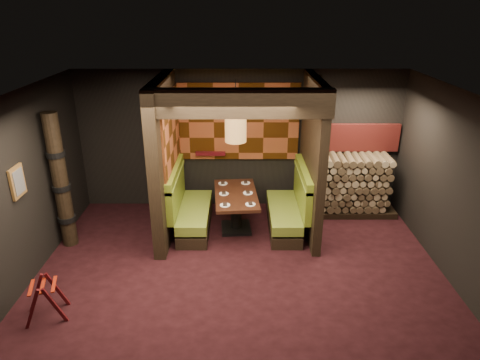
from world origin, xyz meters
name	(u,v)px	position (x,y,z in m)	size (l,w,h in m)	color
floor	(240,280)	(0.00, 0.00, -0.01)	(6.50, 5.50, 0.02)	black
ceiling	(240,97)	(0.00, 0.00, 2.86)	(6.50, 5.50, 0.02)	black
wall_back	(240,140)	(0.00, 2.76, 1.43)	(6.50, 0.02, 2.85)	black
wall_front	(240,334)	(0.00, -2.76, 1.43)	(6.50, 0.02, 2.85)	black
wall_left	(14,197)	(-3.26, 0.00, 1.43)	(0.02, 5.50, 2.85)	black
wall_right	(466,197)	(3.26, 0.00, 1.43)	(0.02, 5.50, 2.85)	black
partition_left	(165,158)	(-1.35, 1.65, 1.43)	(0.20, 2.20, 2.85)	black
partition_right	(312,157)	(1.30, 1.70, 1.43)	(0.15, 2.10, 2.85)	black
header_beam	(238,103)	(-0.02, 0.70, 2.63)	(2.85, 0.18, 0.44)	black
tapa_back_panel	(239,122)	(-0.02, 2.71, 1.82)	(2.40, 0.06, 1.55)	#9E4927
tapa_side_panel	(172,133)	(-1.23, 1.82, 1.85)	(0.04, 1.85, 1.45)	#9E4927
lacquer_shelf	(211,153)	(-0.60, 2.65, 1.18)	(0.60, 0.12, 0.07)	#530D15
booth_bench_left	(189,210)	(-0.96, 1.65, 0.40)	(0.68, 1.60, 1.14)	black
booth_bench_right	(289,210)	(0.93, 1.65, 0.40)	(0.68, 1.60, 1.14)	black
dining_table	(236,205)	(-0.08, 1.61, 0.51)	(0.87, 1.47, 0.75)	black
place_settings	(236,193)	(-0.08, 1.61, 0.76)	(0.70, 1.18, 0.03)	white
pendant_lamp	(236,129)	(-0.08, 1.56, 2.00)	(0.37, 0.37, 1.08)	olive
framed_picture	(17,182)	(-3.22, 0.10, 1.62)	(0.05, 0.36, 0.46)	brown
luggage_rack	(45,298)	(-2.65, -0.84, 0.30)	(0.65, 0.54, 0.61)	#410A0D
totem_column	(61,183)	(-3.05, 1.10, 1.19)	(0.31, 0.31, 2.40)	black
firewood_stack	(353,185)	(2.29, 2.35, 0.61)	(1.73, 0.70, 1.22)	black
mosaic_header	(353,138)	(2.29, 2.68, 1.50)	(1.83, 0.10, 0.56)	maroon
bay_front_post	(314,153)	(1.39, 1.96, 1.43)	(0.08, 0.08, 2.85)	black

